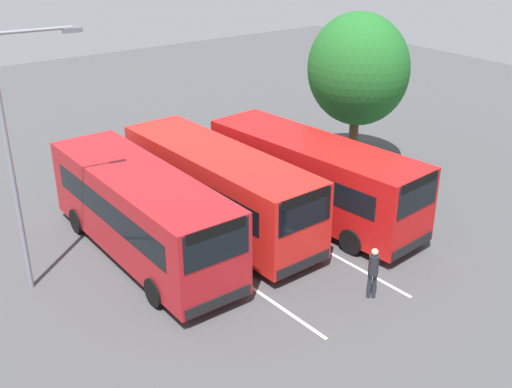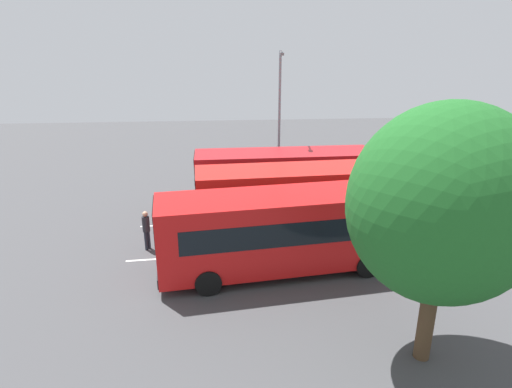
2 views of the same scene
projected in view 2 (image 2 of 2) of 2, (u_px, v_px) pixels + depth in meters
The scene contains 9 objects.
ground_plane at pixel (283, 233), 19.96m from camera, with size 68.30×68.30×0.00m, color #424244.
bus_far_left at pixel (284, 177), 22.70m from camera, with size 9.61×2.83×3.15m.
bus_center_left at pixel (298, 197), 19.61m from camera, with size 9.68×3.07×3.15m.
bus_center_right at pixel (282, 229), 16.11m from camera, with size 9.79×3.61×3.15m.
pedestrian at pixel (146, 227), 18.03m from camera, with size 0.45×0.45×1.77m.
street_lamp at pixel (280, 112), 25.24m from camera, with size 0.47×2.66×8.25m.
depot_tree at pixel (444, 205), 10.44m from camera, with size 4.91×4.42×7.21m.
lane_stripe_outer_left at pixel (277, 219), 21.66m from camera, with size 13.84×0.12×0.01m, color silver.
lane_stripe_inner_left at pixel (289, 250), 18.25m from camera, with size 13.84×0.12×0.01m, color silver.
Camera 2 is at (2.97, 18.05, 8.28)m, focal length 29.37 mm.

